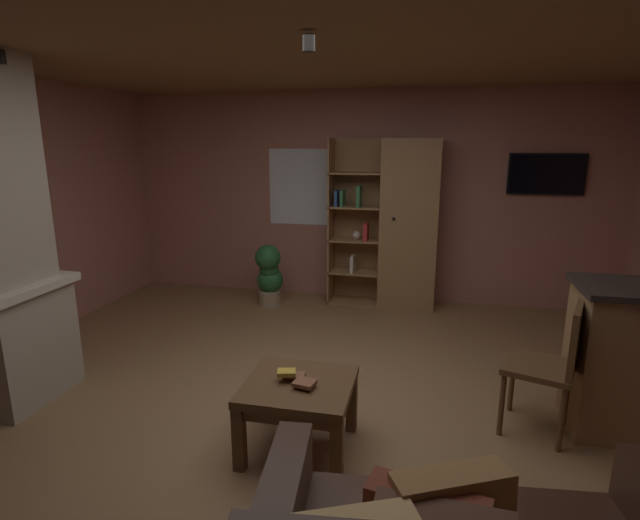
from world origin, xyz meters
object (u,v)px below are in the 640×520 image
bookshelf_cabinet (401,225)px  dining_chair (553,360)px  table_book_1 (305,383)px  table_book_0 (294,376)px  wall_mounted_tv (546,174)px  table_book_2 (286,373)px  coffee_table (299,395)px  potted_floor_plant (269,274)px

bookshelf_cabinet → dining_chair: (1.14, -2.49, -0.44)m
table_book_1 → table_book_0: bearing=130.2°
table_book_0 → wall_mounted_tv: bearing=57.1°
bookshelf_cabinet → table_book_2: 3.09m
table_book_0 → dining_chair: dining_chair is taller
coffee_table → potted_floor_plant: bearing=112.0°
bookshelf_cabinet → table_book_1: size_ratio=15.83×
wall_mounted_tv → table_book_2: bearing=-122.7°
coffee_table → wall_mounted_tv: 3.98m
table_book_1 → dining_chair: 1.63m
table_book_0 → table_book_1: size_ratio=1.06×
bookshelf_cabinet → table_book_1: 3.14m
table_book_2 → potted_floor_plant: bearing=110.5°
table_book_1 → potted_floor_plant: (-1.13, 2.73, -0.10)m
bookshelf_cabinet → wall_mounted_tv: bookshelf_cabinet is taller
table_book_1 → wall_mounted_tv: size_ratio=0.15×
bookshelf_cabinet → dining_chair: bookshelf_cabinet is taller
coffee_table → potted_floor_plant: (-1.08, 2.67, 0.02)m
table_book_1 → table_book_2: bearing=155.6°
table_book_1 → potted_floor_plant: bearing=112.5°
table_book_1 → dining_chair: dining_chair is taller
table_book_0 → wall_mounted_tv: wall_mounted_tv is taller
table_book_2 → dining_chair: bearing=17.6°
table_book_2 → wall_mounted_tv: bearing=57.3°
bookshelf_cabinet → table_book_0: (-0.49, -2.96, -0.50)m
dining_chair → table_book_2: bearing=-162.4°
dining_chair → potted_floor_plant: 3.42m
bookshelf_cabinet → dining_chair: bearing=-65.4°
bookshelf_cabinet → dining_chair: size_ratio=2.13×
coffee_table → table_book_0: (-0.05, 0.06, 0.10)m
table_book_2 → dining_chair: (1.66, 0.53, 0.01)m
table_book_2 → wall_mounted_tv: size_ratio=0.14×
coffee_table → dining_chair: 1.67m
table_book_0 → wall_mounted_tv: 3.93m
potted_floor_plant → table_book_2: bearing=-69.5°
potted_floor_plant → wall_mounted_tv: size_ratio=0.93×
dining_chair → coffee_table: bearing=-161.6°
coffee_table → dining_chair: bearing=18.4°
table_book_2 → wall_mounted_tv: (2.08, 3.23, 1.05)m
table_book_0 → wall_mounted_tv: (2.05, 3.17, 1.10)m
bookshelf_cabinet → table_book_0: bearing=-99.3°
table_book_0 → table_book_2: (-0.03, -0.06, 0.05)m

